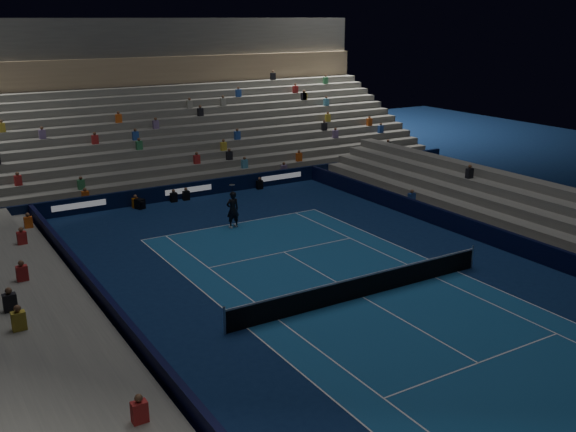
# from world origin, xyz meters

# --- Properties ---
(ground) EXTENTS (90.00, 90.00, 0.00)m
(ground) POSITION_xyz_m (0.00, 0.00, 0.00)
(ground) COLOR #0C1F48
(ground) RESTS_ON ground
(court_surface) EXTENTS (10.97, 23.77, 0.01)m
(court_surface) POSITION_xyz_m (0.00, 0.00, 0.01)
(court_surface) COLOR #185088
(court_surface) RESTS_ON ground
(sponsor_barrier_far) EXTENTS (44.00, 0.25, 1.00)m
(sponsor_barrier_far) POSITION_xyz_m (0.00, 18.50, 0.50)
(sponsor_barrier_far) COLOR black
(sponsor_barrier_far) RESTS_ON ground
(sponsor_barrier_east) EXTENTS (0.25, 37.00, 1.00)m
(sponsor_barrier_east) POSITION_xyz_m (9.70, 0.00, 0.50)
(sponsor_barrier_east) COLOR black
(sponsor_barrier_east) RESTS_ON ground
(sponsor_barrier_west) EXTENTS (0.25, 37.00, 1.00)m
(sponsor_barrier_west) POSITION_xyz_m (-9.70, 0.00, 0.50)
(sponsor_barrier_west) COLOR black
(sponsor_barrier_west) RESTS_ON ground
(grandstand_main) EXTENTS (44.00, 15.20, 11.20)m
(grandstand_main) POSITION_xyz_m (0.00, 27.90, 3.38)
(grandstand_main) COLOR slate
(grandstand_main) RESTS_ON ground
(grandstand_east) EXTENTS (5.00, 37.00, 2.50)m
(grandstand_east) POSITION_xyz_m (13.17, 0.00, 0.92)
(grandstand_east) COLOR slate
(grandstand_east) RESTS_ON ground
(grandstand_west) EXTENTS (5.00, 37.00, 2.50)m
(grandstand_west) POSITION_xyz_m (-13.17, 0.00, 0.92)
(grandstand_west) COLOR slate
(grandstand_west) RESTS_ON ground
(tennis_net) EXTENTS (12.90, 0.10, 1.10)m
(tennis_net) POSITION_xyz_m (0.00, 0.00, 0.50)
(tennis_net) COLOR #B2B2B7
(tennis_net) RESTS_ON ground
(tennis_player) EXTENTS (0.76, 0.51, 2.07)m
(tennis_player) POSITION_xyz_m (-0.33, 11.34, 1.03)
(tennis_player) COLOR black
(tennis_player) RESTS_ON ground
(broadcast_camera) EXTENTS (0.63, 0.99, 0.61)m
(broadcast_camera) POSITION_xyz_m (-3.53, 17.64, 0.31)
(broadcast_camera) COLOR black
(broadcast_camera) RESTS_ON ground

